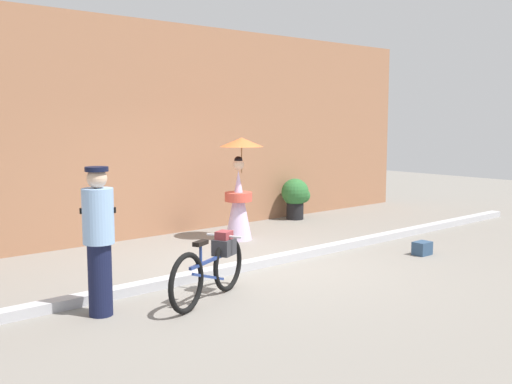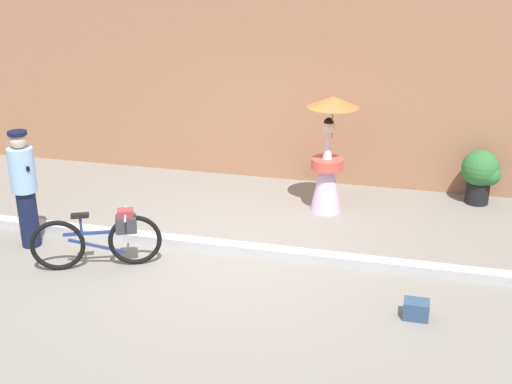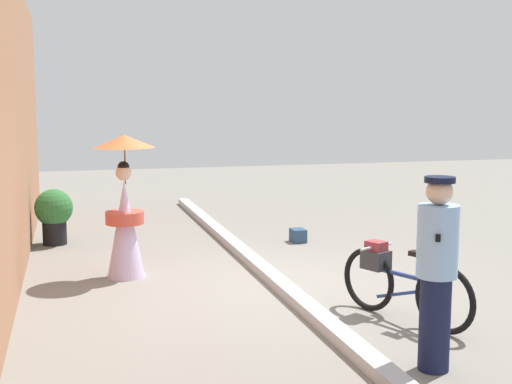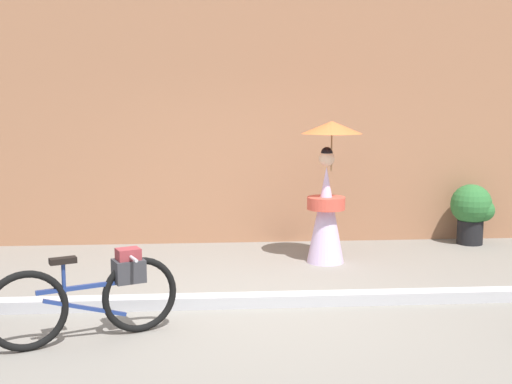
% 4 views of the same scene
% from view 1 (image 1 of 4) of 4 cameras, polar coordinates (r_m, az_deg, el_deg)
% --- Properties ---
extents(ground_plane, '(30.00, 30.00, 0.00)m').
position_cam_1_polar(ground_plane, '(8.81, 0.37, -7.15)').
color(ground_plane, gray).
extents(building_wall, '(14.00, 0.40, 3.91)m').
position_cam_1_polar(building_wall, '(11.16, -10.60, 5.87)').
color(building_wall, '#9E6B4C').
rests_on(building_wall, ground_plane).
extents(sidewalk_curb, '(14.00, 0.20, 0.12)m').
position_cam_1_polar(sidewalk_curb, '(8.79, 0.37, -6.78)').
color(sidewalk_curb, '#B2B2B7').
rests_on(sidewalk_curb, ground_plane).
extents(bicycle_near_officer, '(1.54, 0.74, 0.78)m').
position_cam_1_polar(bicycle_near_officer, '(7.17, -4.26, -7.08)').
color(bicycle_near_officer, black).
rests_on(bicycle_near_officer, ground_plane).
extents(person_officer, '(0.35, 0.34, 1.64)m').
position_cam_1_polar(person_officer, '(6.71, -14.82, -4.21)').
color(person_officer, '#141938').
rests_on(person_officer, ground_plane).
extents(person_with_parasol, '(0.77, 0.77, 1.83)m').
position_cam_1_polar(person_with_parasol, '(10.60, -1.62, 0.24)').
color(person_with_parasol, silver).
rests_on(person_with_parasol, ground_plane).
extents(potted_plant_by_door, '(0.61, 0.59, 0.88)m').
position_cam_1_polar(potted_plant_by_door, '(12.87, 3.84, -0.36)').
color(potted_plant_by_door, black).
rests_on(potted_plant_by_door, ground_plane).
extents(backpack_on_pavement, '(0.28, 0.21, 0.21)m').
position_cam_1_polar(backpack_on_pavement, '(9.89, 15.65, -5.19)').
color(backpack_on_pavement, navy).
rests_on(backpack_on_pavement, ground_plane).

